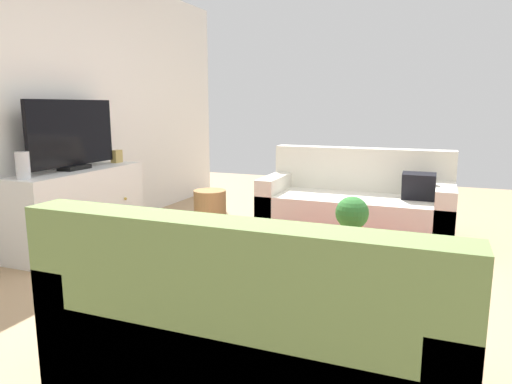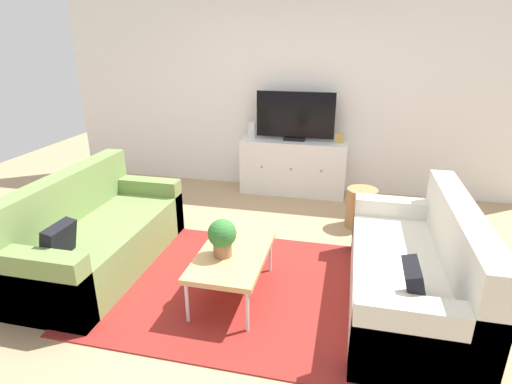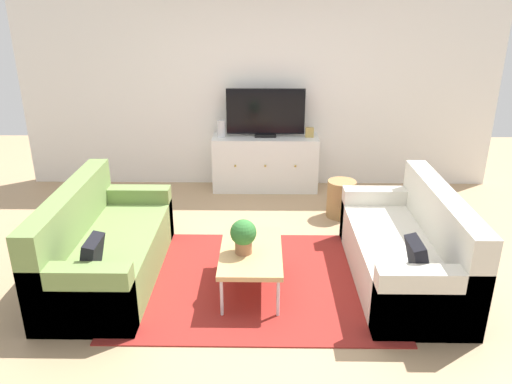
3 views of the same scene
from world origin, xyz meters
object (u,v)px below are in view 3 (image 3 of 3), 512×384
coffee_table (251,253)px  wicker_basket (341,199)px  potted_plant (243,235)px  flat_screen_tv (266,113)px  couch_right_side (411,252)px  tv_console (265,163)px  glass_vase (221,129)px  mantel_clock (309,132)px  couch_left_side (101,250)px

coffee_table → wicker_basket: bearing=57.4°
wicker_basket → potted_plant: bearing=-123.4°
coffee_table → flat_screen_tv: flat_screen_tv is taller
potted_plant → wicker_basket: size_ratio=0.69×
couch_right_side → coffee_table: bearing=-173.6°
tv_console → glass_vase: 0.76m
flat_screen_tv → mantel_clock: size_ratio=7.94×
potted_plant → flat_screen_tv: (0.20, 2.61, 0.49)m
flat_screen_tv → potted_plant: bearing=-94.3°
coffee_table → glass_vase: glass_vase is taller
flat_screen_tv → mantel_clock: bearing=-2.0°
tv_console → flat_screen_tv: flat_screen_tv is taller
couch_right_side → wicker_basket: (-0.43, 1.46, -0.07)m
couch_right_side → tv_console: bearing=119.4°
tv_console → mantel_clock: size_ratio=10.87×
tv_console → potted_plant: bearing=-94.4°
potted_plant → wicker_basket: (1.11, 1.68, -0.34)m
coffee_table → wicker_basket: size_ratio=2.07×
tv_console → mantel_clock: bearing=0.0°
couch_right_side → mantel_clock: couch_right_side is taller
potted_plant → wicker_basket: 2.04m
coffee_table → potted_plant: bearing=-142.2°
couch_right_side → glass_vase: glass_vase is taller
flat_screen_tv → tv_console: bearing=-90.0°
potted_plant → mantel_clock: (0.78, 2.59, 0.23)m
tv_console → glass_vase: (-0.59, 0.00, 0.48)m
coffee_table → potted_plant: (-0.06, -0.05, 0.20)m
coffee_table → wicker_basket: wicker_basket is taller
couch_left_side → tv_console: bearing=57.1°
potted_plant → couch_left_side: bearing=170.9°
mantel_clock → wicker_basket: bearing=-70.5°
coffee_table → mantel_clock: mantel_clock is taller
coffee_table → couch_left_side: bearing=173.3°
coffee_table → potted_plant: 0.22m
wicker_basket → flat_screen_tv: bearing=134.3°
flat_screen_tv → mantel_clock: flat_screen_tv is taller
flat_screen_tv → glass_vase: bearing=-178.0°
couch_right_side → potted_plant: size_ratio=5.94×
tv_console → couch_left_side: bearing=-122.9°
flat_screen_tv → mantel_clock: 0.64m
couch_left_side → potted_plant: (1.34, -0.22, 0.27)m
tv_console → wicker_basket: tv_console is taller
couch_left_side → couch_right_side: bearing=0.0°
couch_right_side → glass_vase: (-1.93, 2.37, 0.55)m
potted_plant → glass_vase: (-0.39, 2.59, 0.28)m
glass_vase → wicker_basket: (1.50, -0.91, -0.62)m
couch_left_side → coffee_table: 1.42m
coffee_table → flat_screen_tv: size_ratio=0.90×
couch_right_side → potted_plant: bearing=-172.0°
coffee_table → tv_console: tv_console is taller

